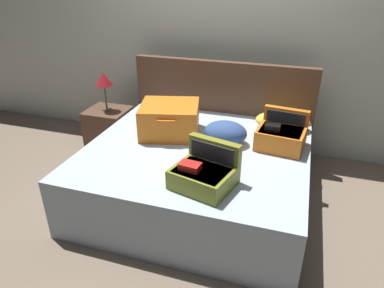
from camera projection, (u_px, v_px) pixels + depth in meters
name	position (u px, v px, depth m)	size (l,w,h in m)	color
ground_plane	(182.00, 226.00, 2.83)	(12.00, 12.00, 0.00)	#6B5B4C
back_wall	(232.00, 29.00, 3.64)	(8.00, 0.10, 2.60)	#B7C1B2
bed	(196.00, 174.00, 3.05)	(1.83, 1.69, 0.51)	#99ADBC
headboard	(221.00, 111.00, 3.68)	(1.87, 0.08, 1.04)	#4C3323
hard_case_large	(170.00, 119.00, 3.13)	(0.60, 0.57, 0.28)	#D16619
hard_case_medium	(204.00, 173.00, 2.40)	(0.47, 0.44, 0.29)	olive
hard_case_small	(281.00, 135.00, 2.91)	(0.42, 0.39, 0.30)	#D16619
pillow_near_headboard	(282.00, 121.00, 3.24)	(0.50, 0.31, 0.16)	gold
pillow_center_head	(225.00, 133.00, 2.97)	(0.37, 0.28, 0.20)	navy
nightstand	(110.00, 131.00, 3.88)	(0.44, 0.40, 0.49)	#4C3323
table_lamp	(104.00, 80.00, 3.62)	(0.18, 0.18, 0.41)	#3F3833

